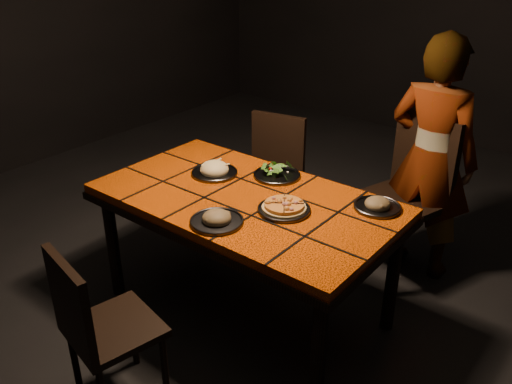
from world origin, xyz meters
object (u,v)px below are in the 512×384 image
Objects in this scene: chair_near at (96,323)px; plate_pizza at (284,208)px; chair_far_right at (409,186)px; chair_far_left at (272,170)px; diner at (431,159)px; plate_pasta at (215,170)px; dining_table at (246,209)px.

chair_near reaches higher than plate_pizza.
chair_far_right reaches higher than chair_near.
diner is (1.01, 0.27, 0.26)m from chair_far_left.
plate_pasta is (-0.83, -0.87, 0.18)m from chair_far_right.
diner is at bearing 46.50° from plate_pasta.
chair_far_left is (-0.42, 0.80, -0.17)m from dining_table.
chair_far_right is 3.31× the size of plate_pizza.
diner is at bearing 3.37° from chair_far_left.
plate_pizza is (0.33, 0.95, 0.29)m from chair_near.
dining_table is at bearing -82.23° from chair_near.
chair_far_left is 2.82× the size of plate_pizza.
dining_table is 0.35m from plate_pasta.
diner reaches higher than chair_far_left.
chair_near is 2.68× the size of plate_pizza.
chair_far_right is (0.50, 0.98, -0.08)m from dining_table.
dining_table is 0.92m from chair_far_left.
plate_pasta is (-0.25, 1.06, 0.29)m from chair_near.
chair_far_left is 0.95m from chair_far_right.
chair_far_left is 0.85× the size of chair_far_right.
dining_table is at bearing 178.12° from plate_pizza.
chair_near is at bearing -109.01° from plate_pizza.
chair_far_right reaches higher than plate_pizza.
chair_far_right is (0.57, 1.93, 0.11)m from chair_near.
plate_pizza reaches higher than dining_table.
chair_far_left reaches higher than plate_pasta.
plate_pasta is at bearing -93.19° from chair_far_left.
plate_pasta reaches higher than plate_pizza.
diner is at bearing 72.92° from plate_pizza.
plate_pasta is at bearing 47.59° from diner.
chair_far_left is 1.08m from diner.
plate_pizza is (0.68, -0.80, 0.26)m from chair_far_left.
chair_near is at bearing -88.86° from chair_far_right.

